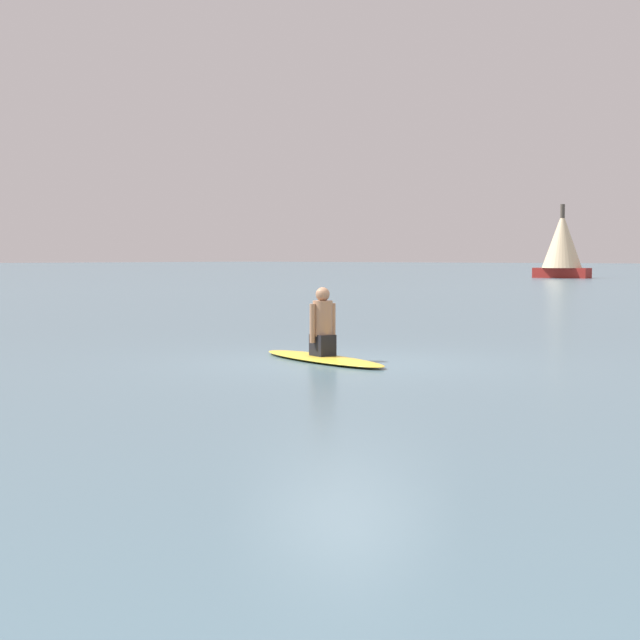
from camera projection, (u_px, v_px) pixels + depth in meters
ground_plane at (343, 364)px, 14.95m from camera, size 400.00×400.00×0.00m
surfboard at (323, 358)px, 15.32m from camera, size 3.05×1.55×0.08m
person_paddler at (323, 325)px, 15.29m from camera, size 0.40×0.44×1.01m
sailboat_near_right at (562, 243)px, 73.33m from camera, size 4.08×3.02×5.22m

